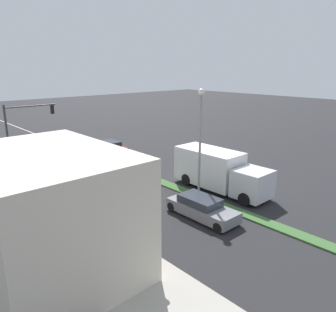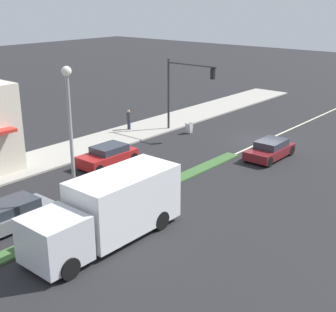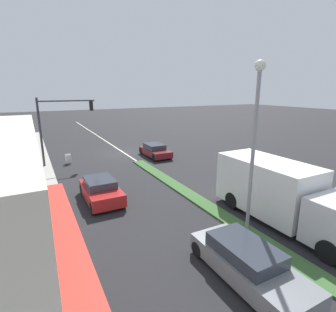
# 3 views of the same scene
# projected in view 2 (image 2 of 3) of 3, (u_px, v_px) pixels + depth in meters

# --- Properties ---
(ground_plane) EXTENTS (160.00, 160.00, 0.00)m
(ground_plane) POSITION_uv_depth(u_px,v_px,m) (70.00, 228.00, 21.79)
(ground_plane) COLOR #232326
(lane_marking_center) EXTENTS (0.16, 60.00, 0.01)m
(lane_marking_center) POSITION_uv_depth(u_px,v_px,m) (262.00, 142.00, 34.80)
(lane_marking_center) COLOR beige
(lane_marking_center) RESTS_ON ground
(traffic_signal_main) EXTENTS (4.59, 0.34, 5.60)m
(traffic_signal_main) POSITION_uv_depth(u_px,v_px,m) (183.00, 84.00, 35.91)
(traffic_signal_main) COLOR #333338
(traffic_signal_main) RESTS_ON sidewalk_right
(street_lamp) EXTENTS (0.44, 0.44, 7.37)m
(street_lamp) POSITION_uv_depth(u_px,v_px,m) (70.00, 128.00, 20.56)
(street_lamp) COLOR gray
(street_lamp) RESTS_ON median_strip
(pedestrian) EXTENTS (0.34, 0.34, 1.59)m
(pedestrian) POSITION_uv_depth(u_px,v_px,m) (129.00, 119.00, 37.39)
(pedestrian) COLOR #282D42
(pedestrian) RESTS_ON sidewalk_right
(warning_aframe_sign) EXTENTS (0.45, 0.53, 0.84)m
(warning_aframe_sign) POSITION_uv_depth(u_px,v_px,m) (189.00, 128.00, 36.84)
(warning_aframe_sign) COLOR silver
(warning_aframe_sign) RESTS_ON ground
(delivery_truck) EXTENTS (2.44, 7.50, 2.87)m
(delivery_truck) POSITION_uv_depth(u_px,v_px,m) (110.00, 209.00, 20.37)
(delivery_truck) COLOR silver
(delivery_truck) RESTS_ON ground
(sedan_maroon) EXTENTS (1.83, 3.95, 1.21)m
(sedan_maroon) POSITION_uv_depth(u_px,v_px,m) (270.00, 150.00, 31.11)
(sedan_maroon) COLOR maroon
(sedan_maroon) RESTS_ON ground
(hatchback_red) EXTENTS (1.85, 3.84, 1.30)m
(hatchback_red) POSITION_uv_depth(u_px,v_px,m) (108.00, 156.00, 29.75)
(hatchback_red) COLOR #AD1E1E
(hatchback_red) RESTS_ON ground
(suv_grey) EXTENTS (1.78, 4.55, 1.27)m
(suv_grey) POSITION_uv_depth(u_px,v_px,m) (7.00, 216.00, 21.61)
(suv_grey) COLOR slate
(suv_grey) RESTS_ON ground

